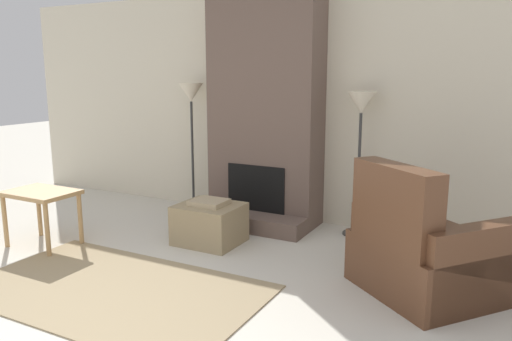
{
  "coord_description": "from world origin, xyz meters",
  "views": [
    {
      "loc": [
        2.49,
        -1.83,
        1.7
      ],
      "look_at": [
        0.0,
        2.91,
        0.63
      ],
      "focal_mm": 35.0,
      "sensor_mm": 36.0,
      "label": 1
    }
  ],
  "objects_px": {
    "side_table": "(41,199)",
    "armchair": "(423,255)",
    "ottoman": "(210,223)",
    "floor_lamp_left": "(191,104)",
    "floor_lamp_right": "(361,116)"
  },
  "relations": [
    {
      "from": "side_table",
      "to": "armchair",
      "type": "bearing_deg",
      "value": 10.18
    },
    {
      "from": "side_table",
      "to": "floor_lamp_left",
      "type": "distance_m",
      "value": 2.04
    },
    {
      "from": "armchair",
      "to": "floor_lamp_left",
      "type": "bearing_deg",
      "value": 17.9
    },
    {
      "from": "armchair",
      "to": "floor_lamp_left",
      "type": "xyz_separation_m",
      "value": [
        -2.94,
        1.15,
        1.0
      ]
    },
    {
      "from": "floor_lamp_left",
      "to": "floor_lamp_right",
      "type": "xyz_separation_m",
      "value": [
        2.08,
        0.0,
        -0.05
      ]
    },
    {
      "from": "armchair",
      "to": "floor_lamp_right",
      "type": "relative_size",
      "value": 0.9
    },
    {
      "from": "floor_lamp_right",
      "to": "floor_lamp_left",
      "type": "bearing_deg",
      "value": 180.0
    },
    {
      "from": "armchair",
      "to": "side_table",
      "type": "height_order",
      "value": "armchair"
    },
    {
      "from": "ottoman",
      "to": "side_table",
      "type": "relative_size",
      "value": 0.91
    },
    {
      "from": "side_table",
      "to": "floor_lamp_right",
      "type": "bearing_deg",
      "value": 33.92
    },
    {
      "from": "armchair",
      "to": "floor_lamp_right",
      "type": "distance_m",
      "value": 1.72
    },
    {
      "from": "floor_lamp_right",
      "to": "ottoman",
      "type": "bearing_deg",
      "value": -142.73
    },
    {
      "from": "armchair",
      "to": "side_table",
      "type": "relative_size",
      "value": 2.0
    },
    {
      "from": "side_table",
      "to": "floor_lamp_left",
      "type": "height_order",
      "value": "floor_lamp_left"
    },
    {
      "from": "side_table",
      "to": "ottoman",
      "type": "bearing_deg",
      "value": 30.75
    }
  ]
}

